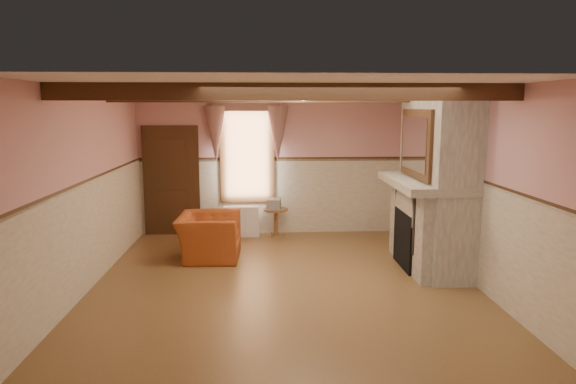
{
  "coord_description": "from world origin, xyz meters",
  "views": [
    {
      "loc": [
        -0.3,
        -7.21,
        2.53
      ],
      "look_at": [
        0.1,
        0.8,
        1.2
      ],
      "focal_mm": 32.0,
      "sensor_mm": 36.0,
      "label": 1
    }
  ],
  "objects_px": {
    "bowl": "(423,175)",
    "armchair": "(209,236)",
    "radiator": "(241,221)",
    "mantel_clock": "(415,168)",
    "oil_lamp": "(416,166)",
    "side_table": "(276,222)"
  },
  "relations": [
    {
      "from": "oil_lamp",
      "to": "radiator",
      "type": "bearing_deg",
      "value": 151.7
    },
    {
      "from": "radiator",
      "to": "oil_lamp",
      "type": "distance_m",
      "value": 3.6
    },
    {
      "from": "oil_lamp",
      "to": "mantel_clock",
      "type": "bearing_deg",
      "value": 90.0
    },
    {
      "from": "bowl",
      "to": "mantel_clock",
      "type": "distance_m",
      "value": 0.46
    },
    {
      "from": "side_table",
      "to": "bowl",
      "type": "xyz_separation_m",
      "value": [
        2.29,
        -1.96,
        1.18
      ]
    },
    {
      "from": "side_table",
      "to": "oil_lamp",
      "type": "bearing_deg",
      "value": -34.94
    },
    {
      "from": "radiator",
      "to": "bowl",
      "type": "height_order",
      "value": "bowl"
    },
    {
      "from": "armchair",
      "to": "radiator",
      "type": "distance_m",
      "value": 1.52
    },
    {
      "from": "mantel_clock",
      "to": "oil_lamp",
      "type": "distance_m",
      "value": 0.11
    },
    {
      "from": "bowl",
      "to": "mantel_clock",
      "type": "bearing_deg",
      "value": 90.0
    },
    {
      "from": "bowl",
      "to": "oil_lamp",
      "type": "height_order",
      "value": "oil_lamp"
    },
    {
      "from": "radiator",
      "to": "bowl",
      "type": "xyz_separation_m",
      "value": [
        2.97,
        -1.96,
        1.16
      ]
    },
    {
      "from": "side_table",
      "to": "mantel_clock",
      "type": "distance_m",
      "value": 3.01
    },
    {
      "from": "radiator",
      "to": "mantel_clock",
      "type": "distance_m",
      "value": 3.54
    },
    {
      "from": "bowl",
      "to": "armchair",
      "type": "bearing_deg",
      "value": 171.37
    },
    {
      "from": "side_table",
      "to": "mantel_clock",
      "type": "bearing_deg",
      "value": -33.26
    },
    {
      "from": "radiator",
      "to": "side_table",
      "type": "bearing_deg",
      "value": 2.44
    },
    {
      "from": "oil_lamp",
      "to": "armchair",
      "type": "bearing_deg",
      "value": 177.28
    },
    {
      "from": "side_table",
      "to": "radiator",
      "type": "bearing_deg",
      "value": 180.0
    },
    {
      "from": "armchair",
      "to": "radiator",
      "type": "height_order",
      "value": "armchair"
    },
    {
      "from": "armchair",
      "to": "side_table",
      "type": "distance_m",
      "value": 1.85
    },
    {
      "from": "side_table",
      "to": "armchair",
      "type": "bearing_deg",
      "value": -129.13
    }
  ]
}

